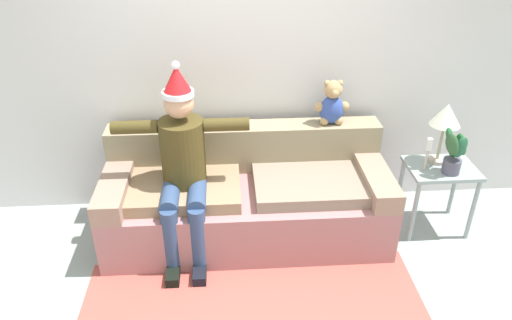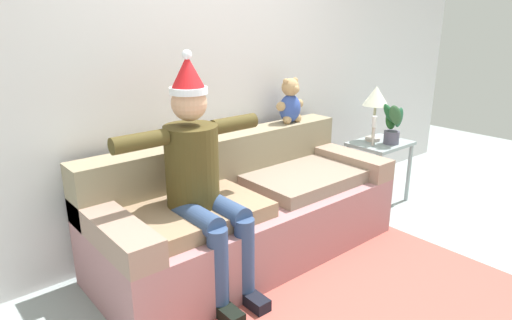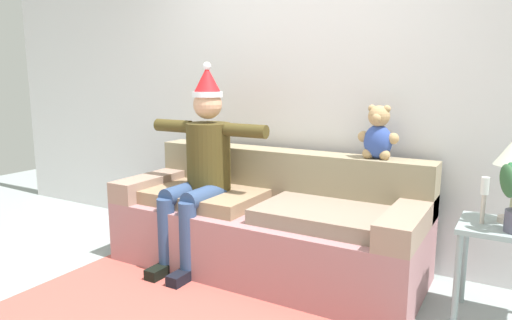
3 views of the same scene
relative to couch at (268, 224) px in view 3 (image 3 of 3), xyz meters
name	(u,v)px [view 3 (image 3 of 3)]	position (x,y,z in m)	size (l,w,h in m)	color
back_wall	(300,87)	(0.00, 0.54, 1.01)	(7.00, 0.10, 2.70)	silver
couch	(268,224)	(0.00, 0.00, 0.00)	(2.29, 0.91, 0.86)	#A27074
person_seated	(201,163)	(-0.49, -0.17, 0.45)	(1.02, 0.77, 1.54)	#463B19
teddy_bear	(378,135)	(0.72, 0.28, 0.69)	(0.29, 0.17, 0.38)	#324B9C
side_table	(510,244)	(1.60, -0.05, 0.16)	(0.55, 0.42, 0.60)	#8FA0A1
candle_tall	(484,194)	(1.44, -0.07, 0.44)	(0.04, 0.04, 0.27)	beige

